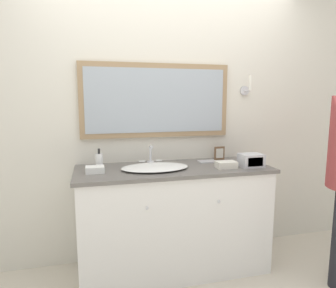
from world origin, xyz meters
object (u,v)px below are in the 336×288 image
picture_frame (219,153)px  soap_bottle (99,161)px  appliance_box (251,160)px  sink_basin (155,167)px

picture_frame → soap_bottle: bearing=-175.2°
picture_frame → appliance_box: bearing=-67.5°
appliance_box → soap_bottle: bearing=168.9°
picture_frame → sink_basin: bearing=-161.3°
soap_bottle → appliance_box: size_ratio=0.88×
sink_basin → appliance_box: bearing=-7.9°
sink_basin → picture_frame: bearing=18.7°
sink_basin → picture_frame: (0.67, 0.23, 0.04)m
appliance_box → picture_frame: size_ratio=1.52×
sink_basin → soap_bottle: 0.46m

